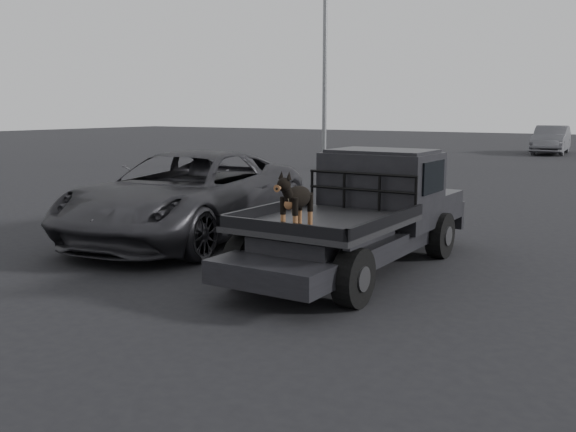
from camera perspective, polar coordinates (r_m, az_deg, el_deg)
The scene contains 7 objects.
ground at distance 9.10m, azimuth -1.93°, elevation -6.12°, with size 120.00×120.00×0.00m, color black.
flatbed_ute at distance 9.86m, azimuth 5.96°, elevation -2.18°, with size 2.00×5.40×0.92m, color black, non-canonical shape.
ute_cab at distance 10.58m, azimuth 8.34°, elevation 3.49°, with size 1.72×1.30×0.88m, color black, non-canonical shape.
headache_rack at distance 9.92m, azimuth 6.55°, elevation 2.18°, with size 1.80×0.08×0.55m, color black, non-canonical shape.
dog at distance 8.09m, azimuth 0.78°, elevation 1.26°, with size 0.32×0.60×0.74m, color black, non-canonical shape.
parked_suv at distance 12.37m, azimuth -8.95°, elevation 1.84°, with size 2.73×5.92×1.64m, color #2D2D31.
distant_car_a at distance 38.14m, azimuth 22.34°, elevation 6.29°, with size 1.62×4.65×1.53m, color #515157.
Camera 1 is at (4.94, -7.24, 2.45)m, focal length 40.00 mm.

